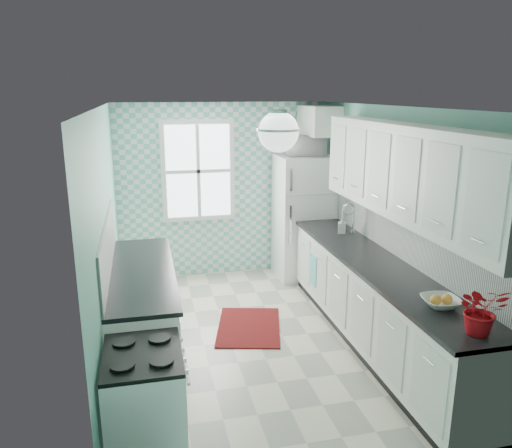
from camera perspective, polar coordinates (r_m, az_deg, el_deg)
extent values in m
cube|color=beige|center=(5.65, 0.08, -13.14)|extent=(3.00, 4.40, 0.02)
cube|color=white|center=(4.98, 0.09, 13.36)|extent=(3.00, 4.40, 0.02)
cube|color=#61A895|center=(7.28, -3.86, 3.87)|extent=(3.00, 0.02, 2.50)
cube|color=#61A895|center=(3.19, 9.26, -11.27)|extent=(3.00, 0.02, 2.50)
cube|color=#61A895|center=(5.06, -16.82, -1.74)|extent=(0.02, 4.40, 2.50)
cube|color=#61A895|center=(5.69, 15.05, 0.22)|extent=(0.02, 4.40, 2.50)
cube|color=#6BC4B7|center=(7.26, -3.83, 3.84)|extent=(3.00, 0.01, 2.50)
cube|color=white|center=(7.14, -6.63, 6.03)|extent=(1.04, 0.05, 1.44)
cube|color=white|center=(7.12, -6.61, 6.01)|extent=(0.90, 0.02, 1.30)
cube|color=white|center=(5.36, 16.78, -1.43)|extent=(0.02, 3.60, 0.51)
cube|color=white|center=(5.00, -16.57, -2.57)|extent=(0.02, 2.15, 0.51)
cube|color=silver|center=(4.97, 16.98, 5.64)|extent=(0.33, 3.20, 0.90)
cube|color=silver|center=(7.12, 7.11, 11.66)|extent=(0.40, 0.74, 0.40)
cylinder|color=silver|center=(4.21, 2.61, 12.64)|extent=(0.14, 0.14, 0.04)
cylinder|color=silver|center=(4.21, 2.60, 11.68)|extent=(0.02, 0.02, 0.12)
sphere|color=white|center=(4.21, 2.59, 10.46)|extent=(0.34, 0.34, 0.34)
cube|color=white|center=(5.48, 13.53, -9.13)|extent=(0.60, 3.60, 0.90)
cube|color=black|center=(5.30, 13.70, -4.51)|extent=(0.63, 3.60, 0.04)
cube|color=white|center=(5.26, -12.78, -10.16)|extent=(0.60, 2.15, 0.90)
cube|color=black|center=(5.08, -12.92, -5.34)|extent=(0.63, 2.15, 0.04)
cube|color=silver|center=(7.22, 5.46, 0.80)|extent=(0.77, 0.73, 1.78)
cube|color=silver|center=(6.79, 6.52, 3.39)|extent=(0.76, 0.01, 0.02)
cube|color=silver|center=(6.64, 4.03, 5.06)|extent=(0.03, 0.03, 0.30)
cube|color=silver|center=(6.77, 3.94, -0.13)|extent=(0.03, 0.03, 0.54)
cube|color=silver|center=(3.96, -12.51, -19.60)|extent=(0.55, 0.70, 0.83)
cube|color=black|center=(3.74, -12.88, -14.37)|extent=(0.55, 0.70, 0.03)
cube|color=black|center=(3.93, -8.25, -18.71)|extent=(0.01, 0.46, 0.28)
cube|color=silver|center=(6.19, 9.65, -1.46)|extent=(0.43, 0.36, 0.12)
cylinder|color=silver|center=(6.20, 11.05, 0.41)|extent=(0.02, 0.02, 0.30)
torus|color=silver|center=(6.13, 10.63, 2.09)|extent=(0.16, 0.02, 0.16)
cube|color=maroon|center=(5.89, -0.82, -11.67)|extent=(0.93, 1.15, 0.02)
cube|color=teal|center=(6.30, 6.54, -5.28)|extent=(0.07, 0.25, 0.38)
imported|color=white|center=(4.40, 20.37, -8.36)|extent=(0.33, 0.33, 0.08)
imported|color=#AC1C2E|center=(3.98, 24.38, -8.92)|extent=(0.39, 0.36, 0.38)
imported|color=#94ABB0|center=(6.26, 9.79, -0.13)|extent=(0.12, 0.12, 0.20)
imported|color=white|center=(7.04, 5.67, 8.95)|extent=(0.52, 0.37, 0.28)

